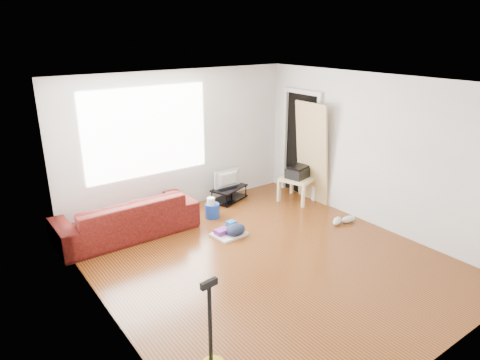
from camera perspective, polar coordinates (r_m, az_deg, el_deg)
room at (r=5.88m, az=3.45°, el=0.78°), size 4.51×5.01×2.51m
sofa at (r=7.19m, az=-14.66°, el=-7.09°), size 2.20×0.86×0.64m
tv_stand at (r=8.27m, az=-1.45°, el=-1.80°), size 0.80×0.62×0.27m
tv at (r=8.17m, az=-1.47°, el=0.11°), size 0.58×0.08×0.33m
side_table at (r=8.26m, az=7.70°, el=-0.13°), size 0.73×0.73×0.47m
printer at (r=8.21m, az=7.76°, el=1.09°), size 0.50×0.42×0.23m
bucket at (r=7.60m, az=-3.69°, el=-4.96°), size 0.31×0.31×0.25m
toilet_paper at (r=7.50m, az=-3.88°, el=-3.73°), size 0.14×0.14×0.12m
cleaning_tray at (r=6.94m, az=-1.48°, el=-6.91°), size 0.53×0.44×0.18m
backpack at (r=6.94m, az=-0.61°, el=-7.38°), size 0.42×0.37×0.19m
sneakers at (r=7.54m, az=13.53°, el=-5.22°), size 0.52×0.26×0.12m
door_panel at (r=8.42m, az=9.19°, el=-2.70°), size 0.24×0.77×1.91m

